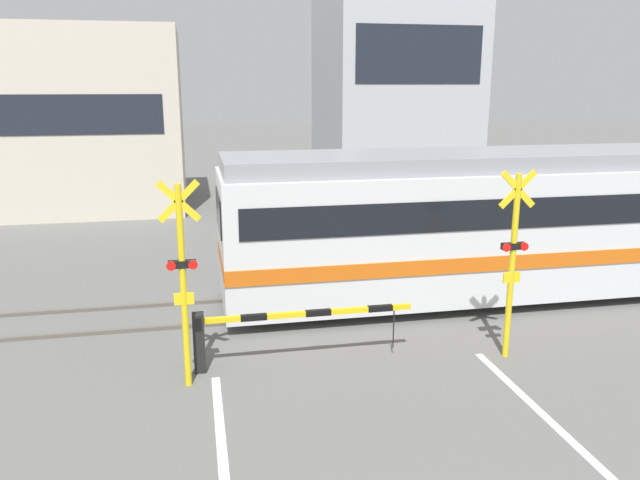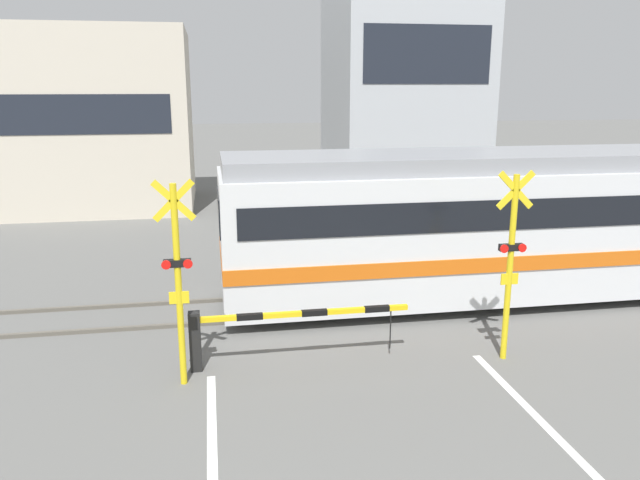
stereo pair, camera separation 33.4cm
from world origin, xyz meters
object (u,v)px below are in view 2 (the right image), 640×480
object	(u,v)px
crossing_barrier_near	(254,327)
crossing_barrier_far	(357,238)
crossing_signal_left	(178,275)
crossing_signal_right	(511,258)
commuter_train	(546,219)

from	to	relation	value
crossing_barrier_near	crossing_barrier_far	bearing A→B (deg)	61.52
crossing_barrier_far	crossing_signal_left	distance (m)	8.03
crossing_barrier_near	crossing_signal_right	xyz separation A→B (m)	(4.52, -0.47, 1.17)
crossing_barrier_near	crossing_signal_right	size ratio (longest dim) A/B	1.13
crossing_barrier_far	crossing_signal_left	xyz separation A→B (m)	(-4.52, -6.53, 1.17)
crossing_barrier_near	crossing_signal_left	bearing A→B (deg)	-159.06
crossing_barrier_far	crossing_signal_right	xyz separation A→B (m)	(1.23, -6.53, 1.17)
crossing_signal_right	crossing_barrier_near	bearing A→B (deg)	174.05
commuter_train	crossing_barrier_near	size ratio (longest dim) A/B	3.85
crossing_barrier_near	crossing_signal_left	size ratio (longest dim) A/B	1.13
commuter_train	crossing_signal_left	world-z (taller)	crossing_signal_left
crossing_barrier_near	crossing_signal_left	world-z (taller)	crossing_signal_left
commuter_train	crossing_barrier_near	world-z (taller)	commuter_train
crossing_barrier_far	commuter_train	bearing A→B (deg)	-40.66
crossing_signal_left	crossing_signal_right	bearing A→B (deg)	0.00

